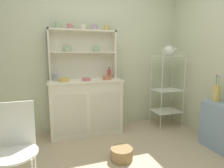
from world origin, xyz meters
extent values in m
cube|color=beige|center=(0.00, 1.62, 1.25)|extent=(3.84, 0.05, 2.50)
cube|color=silver|center=(-0.15, 1.37, 0.43)|extent=(1.09, 0.42, 0.86)
cube|color=beige|center=(-0.41, 1.16, 0.39)|extent=(0.46, 0.01, 0.60)
cube|color=beige|center=(0.12, 1.16, 0.39)|extent=(0.46, 0.01, 0.60)
cube|color=white|center=(-0.15, 1.37, 0.84)|extent=(1.12, 0.45, 0.02)
cube|color=silver|center=(-0.15, 1.57, 1.24)|extent=(1.05, 0.02, 0.77)
cube|color=silver|center=(-0.66, 1.49, 1.24)|extent=(0.02, 0.18, 0.77)
cube|color=silver|center=(0.37, 1.49, 1.24)|extent=(0.02, 0.18, 0.77)
cube|color=silver|center=(-0.15, 1.49, 1.28)|extent=(1.01, 0.16, 0.02)
cube|color=silver|center=(-0.15, 1.49, 1.61)|extent=(1.05, 0.18, 0.02)
cylinder|color=#9EB78E|center=(-0.38, 1.53, 1.34)|extent=(0.11, 0.03, 0.11)
cylinder|color=#9EB78E|center=(0.08, 1.53, 1.34)|extent=(0.11, 0.03, 0.11)
cylinder|color=silver|center=(1.02, 1.06, 0.61)|extent=(0.01, 0.01, 1.22)
cylinder|color=silver|center=(1.45, 1.06, 0.61)|extent=(0.01, 0.01, 1.22)
cylinder|color=silver|center=(1.02, 1.39, 0.61)|extent=(0.01, 0.01, 1.22)
cylinder|color=silver|center=(1.45, 1.39, 0.61)|extent=(0.01, 0.01, 1.22)
cube|color=silver|center=(1.24, 1.23, 1.22)|extent=(0.45, 0.36, 0.01)
cube|color=silver|center=(1.24, 1.23, 0.64)|extent=(0.45, 0.36, 0.01)
cube|color=silver|center=(1.24, 1.23, 0.27)|extent=(0.45, 0.36, 0.01)
cube|color=#849EBC|center=(1.44, 0.28, 0.31)|extent=(0.28, 0.48, 0.62)
cylinder|color=white|center=(-0.83, 0.25, 0.23)|extent=(0.01, 0.01, 0.45)
cylinder|color=white|center=(-0.97, 0.12, 0.45)|extent=(0.36, 0.36, 0.02)
cube|color=white|center=(-0.97, 0.25, 0.65)|extent=(0.31, 0.02, 0.40)
cylinder|color=#93754C|center=(0.10, 0.46, 0.07)|extent=(0.26, 0.26, 0.14)
cylinder|color=#9EB78E|center=(-0.52, 1.49, 1.67)|extent=(0.08, 0.08, 0.09)
torus|color=#9EB78E|center=(-0.46, 1.49, 1.67)|extent=(0.01, 0.05, 0.05)
cylinder|color=#D17A84|center=(-0.34, 1.49, 1.66)|extent=(0.08, 0.08, 0.08)
torus|color=#D17A84|center=(-0.29, 1.49, 1.66)|extent=(0.01, 0.04, 0.04)
cylinder|color=silver|center=(-0.14, 1.49, 1.66)|extent=(0.07, 0.07, 0.08)
torus|color=silver|center=(-0.09, 1.49, 1.66)|extent=(0.01, 0.04, 0.04)
cylinder|color=#B79ECC|center=(0.04, 1.49, 1.67)|extent=(0.07, 0.07, 0.09)
torus|color=#B79ECC|center=(0.08, 1.49, 1.67)|extent=(0.01, 0.05, 0.05)
cylinder|color=#DBB760|center=(0.23, 1.49, 1.66)|extent=(0.07, 0.07, 0.08)
torus|color=#DBB760|center=(0.28, 1.49, 1.67)|extent=(0.01, 0.05, 0.05)
cylinder|color=#DBB760|center=(-0.47, 1.29, 0.88)|extent=(0.16, 0.16, 0.06)
cylinder|color=#D17A84|center=(-0.15, 1.29, 0.88)|extent=(0.13, 0.13, 0.05)
cylinder|color=#C67556|center=(0.18, 1.29, 0.89)|extent=(0.13, 0.13, 0.06)
cylinder|color=#B74C47|center=(0.27, 1.45, 0.93)|extent=(0.06, 0.06, 0.14)
cylinder|color=#B74C47|center=(0.27, 1.45, 1.01)|extent=(0.03, 0.03, 0.03)
cylinder|color=#4C382D|center=(0.27, 1.45, 1.04)|extent=(0.03, 0.03, 0.01)
cylinder|color=#B2B7C6|center=(-0.56, 1.45, 0.91)|extent=(0.08, 0.08, 0.11)
cylinder|color=silver|center=(-0.54, 1.43, 0.98)|extent=(0.02, 0.03, 0.17)
ellipsoid|color=silver|center=(-0.54, 1.43, 1.07)|extent=(0.02, 0.01, 0.01)
cylinder|color=silver|center=(-0.55, 1.42, 1.00)|extent=(0.04, 0.02, 0.19)
ellipsoid|color=silver|center=(-0.55, 1.42, 1.10)|extent=(0.02, 0.01, 0.01)
sphere|color=white|center=(1.24, 1.23, 1.31)|extent=(0.17, 0.17, 0.17)
sphere|color=silver|center=(1.24, 1.23, 1.40)|extent=(0.02, 0.02, 0.02)
cylinder|color=white|center=(1.35, 1.23, 1.32)|extent=(0.09, 0.02, 0.07)
torus|color=white|center=(1.14, 1.23, 1.31)|extent=(0.01, 0.10, 0.10)
cylinder|color=#DBB760|center=(1.44, 0.40, 0.73)|extent=(0.09, 0.09, 0.22)
cylinder|color=#4C844C|center=(1.43, 0.42, 0.89)|extent=(0.00, 0.01, 0.15)
sphere|color=#C67556|center=(1.43, 0.42, 0.97)|extent=(0.03, 0.03, 0.03)
cylinder|color=#4C844C|center=(1.44, 0.42, 0.89)|extent=(0.00, 0.01, 0.14)
sphere|color=#D17A84|center=(1.44, 0.42, 0.96)|extent=(0.03, 0.03, 0.03)
cylinder|color=#4C844C|center=(1.46, 0.40, 0.89)|extent=(0.00, 0.01, 0.14)
sphere|color=#8EB2D1|center=(1.46, 0.40, 0.96)|extent=(0.04, 0.04, 0.04)
camera|label=1|loc=(-0.68, -1.47, 1.25)|focal=30.12mm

